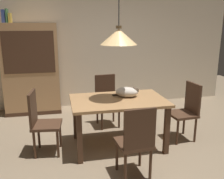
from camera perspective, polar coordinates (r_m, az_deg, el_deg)
name	(u,v)px	position (r m, az deg, el deg)	size (l,w,h in m)	color
ground	(120,161)	(3.59, 1.77, -16.01)	(10.00, 10.00, 0.00)	#847056
back_wall	(92,41)	(5.71, -4.60, 10.83)	(6.40, 0.10, 2.90)	beige
dining_table	(118,106)	(3.76, 1.43, -3.68)	(1.40, 0.90, 0.75)	#A87A4C
chair_right_side	(186,109)	(4.21, 16.55, -4.26)	(0.43, 0.43, 0.93)	#472D1E
chair_far_back	(107,98)	(4.62, -1.23, -1.93)	(0.44, 0.44, 0.93)	#472D1E
chair_near_front	(136,140)	(3.03, 5.49, -11.29)	(0.43, 0.43, 0.93)	#472D1E
chair_left_side	(41,120)	(3.73, -15.83, -6.66)	(0.44, 0.44, 0.93)	#472D1E
cat_sleeping	(127,92)	(3.84, 3.53, -0.55)	(0.41, 0.33, 0.16)	beige
pendant_lamp	(119,36)	(3.57, 1.53, 11.94)	(0.52, 0.52, 1.30)	#E5B775
hutch_bookcase	(32,71)	(5.43, -17.79, 3.99)	(1.12, 0.45, 1.85)	tan
book_blue_wide	(4,16)	(5.40, -23.32, 15.01)	(0.06, 0.24, 0.24)	#384C93
book_green_slim	(7,16)	(5.39, -22.72, 15.18)	(0.03, 0.20, 0.26)	#427A4C
book_yellow_short	(10,18)	(5.39, -22.13, 14.81)	(0.04, 0.20, 0.18)	gold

